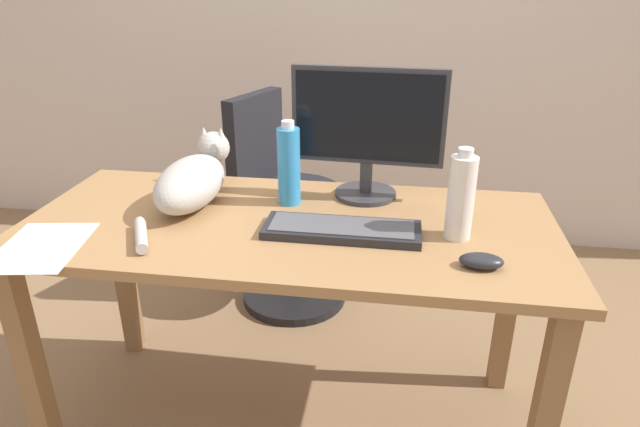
% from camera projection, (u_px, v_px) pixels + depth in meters
% --- Properties ---
extents(ground_plane, '(8.00, 8.00, 0.00)m').
position_uv_depth(ground_plane, '(293.00, 417.00, 1.93)').
color(ground_plane, '#846647').
extents(desk, '(1.56, 0.70, 0.76)m').
position_uv_depth(desk, '(289.00, 254.00, 1.66)').
color(desk, '#9E7247').
rests_on(desk, ground_plane).
extents(office_chair, '(0.51, 0.48, 0.95)m').
position_uv_depth(office_chair, '(283.00, 216.00, 2.48)').
color(office_chair, black).
rests_on(office_chair, ground_plane).
extents(monitor, '(0.48, 0.20, 0.41)m').
position_uv_depth(monitor, '(368.00, 129.00, 1.71)').
color(monitor, '#333338').
rests_on(monitor, desk).
extents(keyboard, '(0.44, 0.15, 0.03)m').
position_uv_depth(keyboard, '(342.00, 229.00, 1.54)').
color(keyboard, '#232328').
rests_on(keyboard, desk).
extents(cat, '(0.20, 0.61, 0.20)m').
position_uv_depth(cat, '(193.00, 179.00, 1.72)').
color(cat, '#B2ADA8').
rests_on(cat, desk).
extents(computer_mouse, '(0.11, 0.06, 0.04)m').
position_uv_depth(computer_mouse, '(481.00, 261.00, 1.36)').
color(computer_mouse, '#232328').
rests_on(computer_mouse, desk).
extents(paper_sheet, '(0.26, 0.33, 0.00)m').
position_uv_depth(paper_sheet, '(41.00, 247.00, 1.47)').
color(paper_sheet, white).
rests_on(paper_sheet, desk).
extents(water_bottle, '(0.07, 0.07, 0.27)m').
position_uv_depth(water_bottle, '(289.00, 165.00, 1.70)').
color(water_bottle, '#2D8CD1').
rests_on(water_bottle, desk).
extents(spray_bottle, '(0.07, 0.07, 0.26)m').
position_uv_depth(spray_bottle, '(461.00, 197.00, 1.48)').
color(spray_bottle, silver).
rests_on(spray_bottle, desk).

